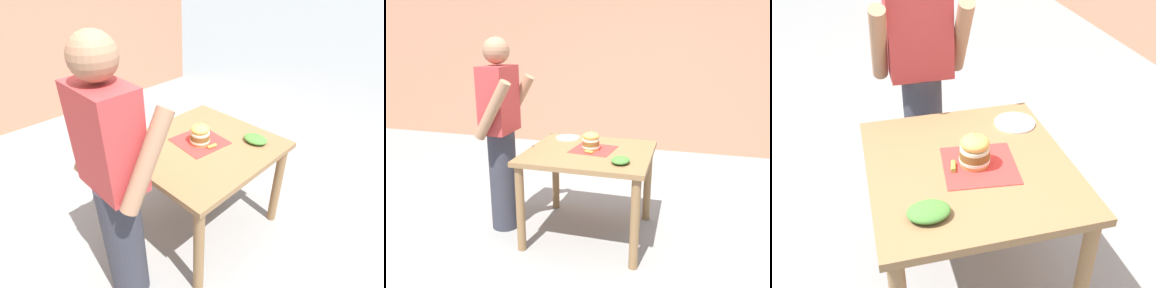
# 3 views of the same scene
# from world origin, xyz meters

# --- Properties ---
(ground_plane) EXTENTS (80.00, 80.00, 0.00)m
(ground_plane) POSITION_xyz_m (0.00, 0.00, 0.00)
(ground_plane) COLOR gray
(patio_table) EXTENTS (0.95, 1.03, 0.77)m
(patio_table) POSITION_xyz_m (0.00, 0.00, 0.65)
(patio_table) COLOR olive
(patio_table) RESTS_ON ground
(serving_paper) EXTENTS (0.38, 0.38, 0.00)m
(serving_paper) POSITION_xyz_m (0.04, -0.02, 0.77)
(serving_paper) COLOR red
(serving_paper) RESTS_ON patio_table
(sandwich) EXTENTS (0.15, 0.15, 0.19)m
(sandwich) POSITION_xyz_m (0.02, -0.01, 0.85)
(sandwich) COLOR gold
(sandwich) RESTS_ON serving_paper
(pickle_spear) EXTENTS (0.04, 0.07, 0.02)m
(pickle_spear) POSITION_xyz_m (-0.08, -0.02, 0.78)
(pickle_spear) COLOR #8EA83D
(pickle_spear) RESTS_ON serving_paper
(side_plate_with_forks) EXTENTS (0.22, 0.22, 0.02)m
(side_plate_with_forks) POSITION_xyz_m (0.34, 0.30, 0.77)
(side_plate_with_forks) COLOR white
(side_plate_with_forks) RESTS_ON patio_table
(side_salad) EXTENTS (0.18, 0.14, 0.05)m
(side_salad) POSITION_xyz_m (-0.25, -0.31, 0.79)
(side_salad) COLOR #477F33
(side_salad) RESTS_ON patio_table
(diner_across_table) EXTENTS (0.55, 0.35, 1.69)m
(diner_across_table) POSITION_xyz_m (-0.09, 0.77, 0.88)
(diner_across_table) COLOR #33333D
(diner_across_table) RESTS_ON ground
(parked_car_near_curb) EXTENTS (4.27, 1.98, 1.60)m
(parked_car_near_curb) POSITION_xyz_m (7.28, 6.26, 0.72)
(parked_car_near_curb) COLOR silver
(parked_car_near_curb) RESTS_ON ground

